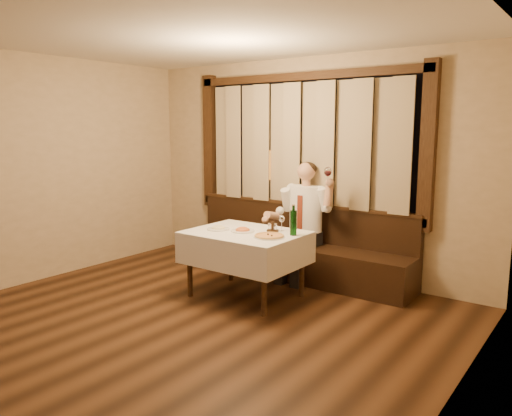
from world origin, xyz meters
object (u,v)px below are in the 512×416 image
Objects in this scene: dining_table at (246,241)px; pasta_red at (243,228)px; banquette at (293,252)px; cruet_caddy at (273,229)px; pasta_cream at (218,227)px; pizza at (269,236)px; seated_man at (303,213)px; green_bottle at (293,222)px.

pasta_red reaches higher than dining_table.
cruet_caddy is (0.29, -0.90, 0.49)m from banquette.
dining_table is at bearing 28.41° from pasta_red.
pasta_red is 1.04× the size of pasta_cream.
pizza is (0.38, -0.08, 0.12)m from dining_table.
pasta_cream is (-0.32, -0.10, 0.14)m from dining_table.
pizza is at bearing -8.82° from pasta_red.
banquette reaches higher than dining_table.
pasta_red is (-0.41, 0.06, 0.02)m from pizza.
banquette is at bearing 74.02° from pasta_cream.
seated_man is (0.22, 0.95, 0.06)m from pasta_red.
cruet_caddy is (0.61, 0.21, 0.01)m from pasta_cream.
green_bottle reaches higher than cruet_caddy.
pizza is 0.22× the size of seated_man.
cruet_caddy is (0.29, 0.12, 0.15)m from dining_table.
cruet_caddy is (-0.24, -0.04, -0.10)m from green_bottle.
pasta_red is at bearing 171.18° from pizza.
seated_man is at bearing 78.44° from dining_table.
banquette reaches higher than pasta_cream.
seated_man is (0.19, 0.93, 0.21)m from dining_table.
banquette is 9.47× the size of green_bottle.
green_bottle is (0.53, 0.16, 0.25)m from dining_table.
dining_table is 0.36m from pasta_cream.
banquette is at bearing 90.91° from cruet_caddy.
banquette reaches higher than pasta_red.
green_bottle reaches higher than pasta_cream.
green_bottle is (0.53, -0.86, 0.59)m from banquette.
cruet_caddy is (0.32, 0.13, 0.01)m from pasta_red.
dining_table is 4.77× the size of pasta_red.
dining_table is 3.80× the size of pizza.
green_bottle is (0.15, 0.24, 0.13)m from pizza.
pizza is (0.38, -1.10, 0.46)m from banquette.
dining_table is 0.85× the size of seated_man.
cruet_caddy is 0.82m from seated_man.
pizza is 0.70m from pasta_cream.
cruet_caddy reaches higher than pasta_cream.
dining_table is 0.35m from cruet_caddy.
seated_man is at bearing 80.07° from cruet_caddy.
pizza reaches higher than dining_table.
banquette is 12.46× the size of pasta_cream.
pasta_cream is (-0.70, -0.02, 0.02)m from pizza.
pizza is 0.99× the size of green_bottle.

